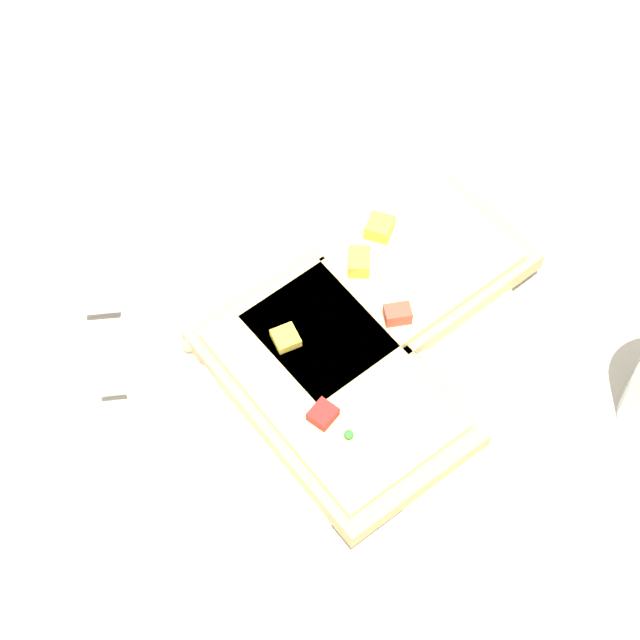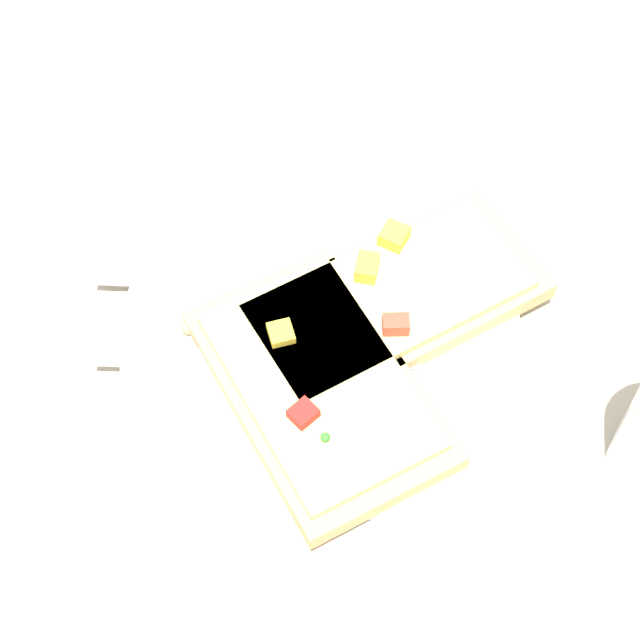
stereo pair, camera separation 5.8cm
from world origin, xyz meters
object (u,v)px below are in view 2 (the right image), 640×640
Objects in this scene: fork at (275,359)px; pizza_slice_corner at (320,386)px; plate at (320,333)px; knife at (225,278)px; pizza_slice_main at (387,296)px.

pizza_slice_corner reaches higher than fork.
pizza_slice_corner is (-0.05, 0.01, 0.02)m from plate.
knife is at bearing 121.08° from fork.
pizza_slice_main reaches higher than knife.
pizza_slice_main is at bearing -84.12° from plate.
pizza_slice_main is 0.08m from pizza_slice_corner.
pizza_slice_main reaches higher than plate.
fork is at bearing -157.89° from pizza_slice_corner.
knife is at bearing 42.10° from plate.
fork is at bearing 113.62° from plate.
pizza_slice_main is (-0.05, -0.10, 0.01)m from knife.
plate is 1.29× the size of fork.
knife reaches higher than plate.
plate is 0.05m from pizza_slice_main.
plate is at bearing 42.63° from fork.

